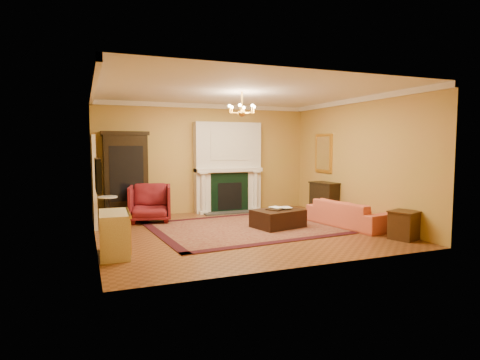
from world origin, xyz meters
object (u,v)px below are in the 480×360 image
china_cabinet (126,177)px  wingback_armchair (150,201)px  console_table (325,200)px  coral_sofa (349,209)px  leather_ottoman (278,218)px  end_table (404,226)px  commode (114,234)px  pedestal_table (108,210)px

china_cabinet → wingback_armchair: 1.00m
wingback_armchair → console_table: bearing=0.9°
coral_sofa → leather_ottoman: size_ratio=1.90×
end_table → leather_ottoman: 2.65m
leather_ottoman → console_table: bearing=14.3°
wingback_armchair → leather_ottoman: (2.57, -1.80, -0.29)m
console_table → leather_ottoman: (-1.89, -0.98, -0.21)m
china_cabinet → commode: (-0.54, -3.49, -0.69)m
china_cabinet → coral_sofa: (4.66, -2.91, -0.66)m
end_table → coral_sofa: bearing=99.4°
console_table → leather_ottoman: bearing=-162.4°
china_cabinet → leather_ottoman: (3.07, -2.47, -0.84)m
console_table → end_table: bearing=-100.9°
commode → console_table: 5.86m
wingback_armchair → end_table: size_ratio=1.86×
wingback_armchair → end_table: (4.41, -3.71, -0.23)m
china_cabinet → wingback_armchair: (0.50, -0.66, -0.55)m
commode → end_table: commode is taller
china_cabinet → commode: bearing=-99.7°
pedestal_table → commode: same height
wingback_armchair → coral_sofa: wingback_armchair is taller
coral_sofa → console_table: (0.30, 1.42, 0.03)m
china_cabinet → pedestal_table: china_cabinet is taller
pedestal_table → console_table: 5.49m
commode → console_table: console_table is taller
china_cabinet → coral_sofa: bearing=-32.9°
china_cabinet → console_table: 5.22m
leather_ottoman → commode: bearing=-177.3°
console_table → pedestal_table: bearing=167.7°
wingback_armchair → pedestal_table: 1.17m
pedestal_table → leather_ottoman: (3.59, -1.23, -0.22)m
coral_sofa → leather_ottoman: (-1.59, 0.45, -0.18)m
end_table → leather_ottoman: (-1.83, 1.91, -0.06)m
china_cabinet → commode: size_ratio=2.13×
china_cabinet → coral_sofa: 5.54m
wingback_armchair → coral_sofa: size_ratio=0.50×
leather_ottoman → coral_sofa: bearing=-28.8°
coral_sofa → end_table: 1.49m
end_table → china_cabinet: bearing=138.3°
wingback_armchair → end_table: wingback_armchair is taller
wingback_armchair → console_table: 4.54m
pedestal_table → wingback_armchair: bearing=29.5°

